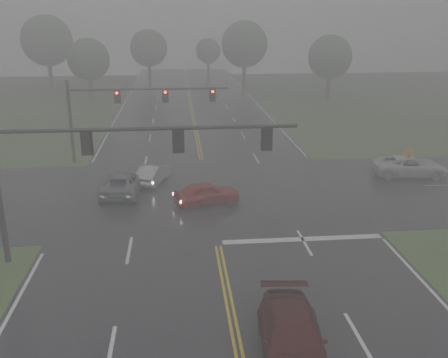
{
  "coord_description": "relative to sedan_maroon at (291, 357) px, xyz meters",
  "views": [
    {
      "loc": [
        -1.94,
        -9.04,
        11.34
      ],
      "look_at": [
        0.49,
        16.0,
        2.97
      ],
      "focal_mm": 40.0,
      "sensor_mm": 36.0,
      "label": 1
    }
  ],
  "objects": [
    {
      "name": "main_road",
      "position": [
        -1.78,
        14.89,
        0.0
      ],
      "size": [
        18.0,
        160.0,
        0.02
      ],
      "primitive_type": "cube",
      "color": "black",
      "rests_on": "ground"
    },
    {
      "name": "cross_street",
      "position": [
        -1.78,
        16.89,
        0.0
      ],
      "size": [
        120.0,
        14.0,
        0.02
      ],
      "primitive_type": "cube",
      "color": "black",
      "rests_on": "ground"
    },
    {
      "name": "stop_bar",
      "position": [
        2.72,
        9.29,
        0.0
      ],
      "size": [
        8.5,
        0.5,
        0.01
      ],
      "primitive_type": "cube",
      "color": "silver",
      "rests_on": "ground"
    },
    {
      "name": "sedan_maroon",
      "position": [
        0.0,
        0.0,
        0.0
      ],
      "size": [
        2.64,
        5.5,
        1.54
      ],
      "primitive_type": "imported",
      "rotation": [
        0.0,
        0.0,
        -0.09
      ],
      "color": "#3D0C0B",
      "rests_on": "ground"
    },
    {
      "name": "sedan_red",
      "position": [
        -1.98,
        14.95,
        0.0
      ],
      "size": [
        4.43,
        2.81,
        1.4
      ],
      "primitive_type": "imported",
      "rotation": [
        0.0,
        0.0,
        1.87
      ],
      "color": "#9B0F0E",
      "rests_on": "ground"
    },
    {
      "name": "sedan_silver",
      "position": [
        -5.48,
        19.47,
        0.0
      ],
      "size": [
        2.57,
        4.15,
        1.29
      ],
      "primitive_type": "imported",
      "rotation": [
        0.0,
        0.0,
        2.81
      ],
      "color": "#9B9FA3",
      "rests_on": "ground"
    },
    {
      "name": "car_grey",
      "position": [
        -7.41,
        17.48,
        0.0
      ],
      "size": [
        2.75,
        5.35,
        1.44
      ],
      "primitive_type": "imported",
      "rotation": [
        0.0,
        0.0,
        3.07
      ],
      "color": "#595C60",
      "rests_on": "ground"
    },
    {
      "name": "pickup_white",
      "position": [
        13.16,
        19.17,
        0.0
      ],
      "size": [
        5.49,
        2.93,
        1.47
      ],
      "primitive_type": "imported",
      "rotation": [
        0.0,
        0.0,
        1.47
      ],
      "color": "silver",
      "rests_on": "ground"
    },
    {
      "name": "signal_gantry_near",
      "position": [
        -7.61,
        8.28,
        5.1
      ],
      "size": [
        14.01,
        0.32,
        7.22
      ],
      "color": "black",
      "rests_on": "ground"
    },
    {
      "name": "signal_gantry_far",
      "position": [
        -8.05,
        25.32,
        4.6
      ],
      "size": [
        12.55,
        0.33,
        6.51
      ],
      "color": "black",
      "rests_on": "ground"
    },
    {
      "name": "sign_diamond_east",
      "position": [
        12.79,
        18.88,
        1.6
      ],
      "size": [
        0.98,
        0.22,
        2.37
      ],
      "rotation": [
        0.0,
        0.0,
        -0.19
      ],
      "color": "black",
      "rests_on": "ground"
    },
    {
      "name": "tree_nw_a",
      "position": [
        -15.26,
        56.01,
        5.47
      ],
      "size": [
        5.66,
        5.66,
        8.32
      ],
      "color": "#2D241D",
      "rests_on": "ground"
    },
    {
      "name": "tree_ne_a",
      "position": [
        7.02,
        64.19,
        6.85
      ],
      "size": [
        7.09,
        7.09,
        10.42
      ],
      "color": "#2D241D",
      "rests_on": "ground"
    },
    {
      "name": "tree_n_mid",
      "position": [
        -7.95,
        71.72,
        5.91
      ],
      "size": [
        6.12,
        6.12,
        8.99
      ],
      "color": "#2D241D",
      "rests_on": "ground"
    },
    {
      "name": "tree_e_near",
      "position": [
        17.28,
        53.44,
        5.73
      ],
      "size": [
        5.94,
        5.94,
        8.72
      ],
      "color": "#2D241D",
      "rests_on": "ground"
    },
    {
      "name": "tree_nw_b",
      "position": [
        -22.97,
        66.6,
        7.42
      ],
      "size": [
        7.68,
        7.68,
        11.29
      ],
      "color": "#2D241D",
      "rests_on": "ground"
    },
    {
      "name": "tree_n_far",
      "position": [
        2.68,
        83.1,
        4.58
      ],
      "size": [
        4.75,
        4.75,
        6.98
      ],
      "color": "#2D241D",
      "rests_on": "ground"
    }
  ]
}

